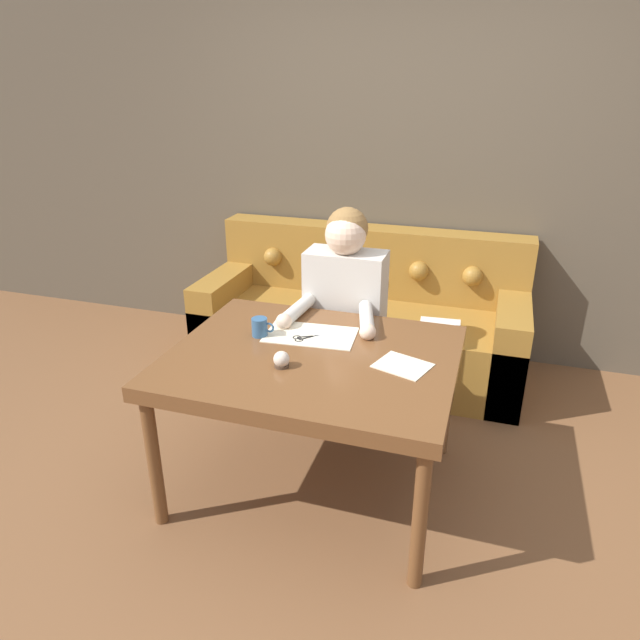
{
  "coord_description": "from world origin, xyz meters",
  "views": [
    {
      "loc": [
        0.62,
        -2.15,
        1.88
      ],
      "look_at": [
        -0.12,
        0.17,
        0.82
      ],
      "focal_mm": 32.0,
      "sensor_mm": 36.0,
      "label": 1
    }
  ],
  "objects_px": {
    "dining_table": "(313,367)",
    "person": "(345,315)",
    "couch": "(362,322)",
    "mug": "(260,327)",
    "scissors": "(308,337)",
    "pin_cushion": "(281,360)"
  },
  "relations": [
    {
      "from": "couch",
      "to": "person",
      "type": "bearing_deg",
      "value": -85.02
    },
    {
      "from": "person",
      "to": "couch",
      "type": "bearing_deg",
      "value": 94.98
    },
    {
      "from": "couch",
      "to": "person",
      "type": "height_order",
      "value": "person"
    },
    {
      "from": "scissors",
      "to": "person",
      "type": "bearing_deg",
      "value": 84.7
    },
    {
      "from": "mug",
      "to": "pin_cushion",
      "type": "xyz_separation_m",
      "value": [
        0.21,
        -0.26,
        -0.01
      ]
    },
    {
      "from": "scissors",
      "to": "pin_cushion",
      "type": "relative_size",
      "value": 2.91
    },
    {
      "from": "dining_table",
      "to": "person",
      "type": "distance_m",
      "value": 0.65
    },
    {
      "from": "couch",
      "to": "mug",
      "type": "relative_size",
      "value": 18.9
    },
    {
      "from": "scissors",
      "to": "mug",
      "type": "distance_m",
      "value": 0.23
    },
    {
      "from": "dining_table",
      "to": "mug",
      "type": "xyz_separation_m",
      "value": [
        -0.3,
        0.11,
        0.11
      ]
    },
    {
      "from": "person",
      "to": "dining_table",
      "type": "bearing_deg",
      "value": -87.54
    },
    {
      "from": "couch",
      "to": "pin_cushion",
      "type": "xyz_separation_m",
      "value": [
        -0.0,
        -1.48,
        0.44
      ]
    },
    {
      "from": "couch",
      "to": "scissors",
      "type": "height_order",
      "value": "couch"
    },
    {
      "from": "scissors",
      "to": "dining_table",
      "type": "bearing_deg",
      "value": -64.47
    },
    {
      "from": "dining_table",
      "to": "mug",
      "type": "bearing_deg",
      "value": 160.33
    },
    {
      "from": "mug",
      "to": "couch",
      "type": "bearing_deg",
      "value": 80.07
    },
    {
      "from": "couch",
      "to": "scissors",
      "type": "relative_size",
      "value": 10.27
    },
    {
      "from": "dining_table",
      "to": "mug",
      "type": "distance_m",
      "value": 0.34
    },
    {
      "from": "scissors",
      "to": "mug",
      "type": "relative_size",
      "value": 1.84
    },
    {
      "from": "person",
      "to": "scissors",
      "type": "bearing_deg",
      "value": -95.3
    },
    {
      "from": "couch",
      "to": "mug",
      "type": "bearing_deg",
      "value": -99.93
    },
    {
      "from": "dining_table",
      "to": "pin_cushion",
      "type": "relative_size",
      "value": 17.84
    }
  ]
}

